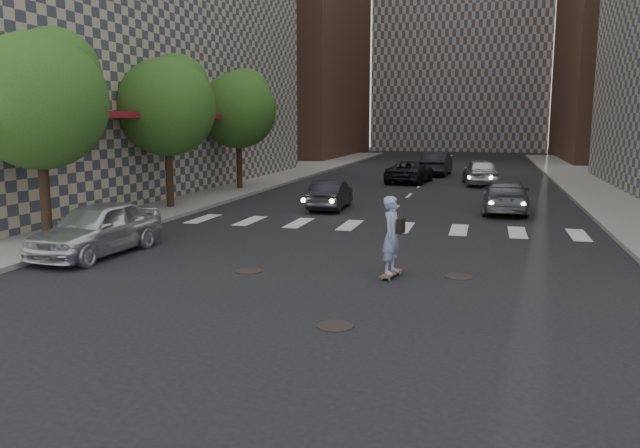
# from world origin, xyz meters

# --- Properties ---
(ground) EXTENTS (160.00, 160.00, 0.00)m
(ground) POSITION_xyz_m (0.00, 0.00, 0.00)
(ground) COLOR black
(ground) RESTS_ON ground
(sidewalk_left) EXTENTS (13.00, 80.00, 0.15)m
(sidewalk_left) POSITION_xyz_m (-14.50, 20.00, 0.07)
(sidewalk_left) COLOR gray
(sidewalk_left) RESTS_ON ground
(tree_a) EXTENTS (4.20, 4.20, 6.60)m
(tree_a) POSITION_xyz_m (-9.45, 3.14, 4.65)
(tree_a) COLOR #382619
(tree_a) RESTS_ON sidewalk_left
(tree_b) EXTENTS (4.20, 4.20, 6.60)m
(tree_b) POSITION_xyz_m (-9.45, 11.14, 4.65)
(tree_b) COLOR #382619
(tree_b) RESTS_ON sidewalk_left
(tree_c) EXTENTS (4.20, 4.20, 6.60)m
(tree_c) POSITION_xyz_m (-9.45, 19.14, 4.65)
(tree_c) COLOR #382619
(tree_c) RESTS_ON sidewalk_left
(manhole_a) EXTENTS (0.70, 0.70, 0.02)m
(manhole_a) POSITION_xyz_m (1.20, -2.50, 0.01)
(manhole_a) COLOR black
(manhole_a) RESTS_ON ground
(manhole_b) EXTENTS (0.70, 0.70, 0.02)m
(manhole_b) POSITION_xyz_m (-2.00, 1.20, 0.01)
(manhole_b) COLOR black
(manhole_b) RESTS_ON ground
(manhole_c) EXTENTS (0.70, 0.70, 0.02)m
(manhole_c) POSITION_xyz_m (3.30, 2.00, 0.01)
(manhole_c) COLOR black
(manhole_c) RESTS_ON ground
(skateboarder) EXTENTS (0.61, 1.05, 2.04)m
(skateboarder) POSITION_xyz_m (1.68, 1.56, 1.07)
(skateboarder) COLOR brown
(skateboarder) RESTS_ON ground
(silver_sedan) EXTENTS (2.15, 4.68, 1.55)m
(silver_sedan) POSITION_xyz_m (-7.00, 2.00, 0.78)
(silver_sedan) COLOR silver
(silver_sedan) RESTS_ON ground
(traffic_car_a) EXTENTS (1.50, 3.92, 1.27)m
(traffic_car_a) POSITION_xyz_m (-2.75, 13.00, 0.64)
(traffic_car_a) COLOR black
(traffic_car_a) RESTS_ON ground
(traffic_car_b) EXTENTS (2.04, 4.78, 1.37)m
(traffic_car_b) POSITION_xyz_m (4.71, 14.00, 0.69)
(traffic_car_b) COLOR #585A60
(traffic_car_b) RESTS_ON ground
(traffic_car_c) EXTENTS (2.80, 5.17, 1.38)m
(traffic_car_c) POSITION_xyz_m (-0.81, 26.00, 0.69)
(traffic_car_c) COLOR black
(traffic_car_c) RESTS_ON ground
(traffic_car_d) EXTENTS (2.47, 4.95, 1.62)m
(traffic_car_d) POSITION_xyz_m (3.53, 25.59, 0.81)
(traffic_car_d) COLOR #B4B7BC
(traffic_car_d) RESTS_ON ground
(traffic_car_e) EXTENTS (2.03, 5.09, 1.65)m
(traffic_car_e) POSITION_xyz_m (0.39, 32.00, 0.82)
(traffic_car_e) COLOR black
(traffic_car_e) RESTS_ON ground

